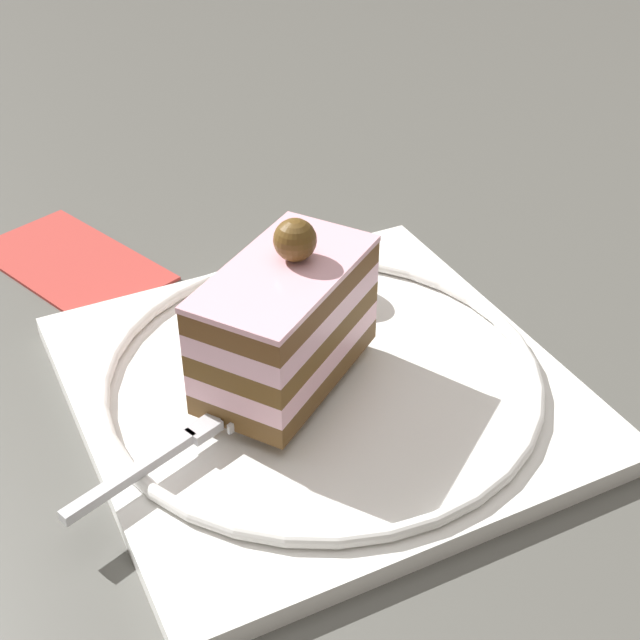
% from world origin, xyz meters
% --- Properties ---
extents(ground_plane, '(2.40, 2.40, 0.00)m').
position_xyz_m(ground_plane, '(0.00, 0.00, 0.00)').
color(ground_plane, '#504F4A').
extents(dessert_plate, '(0.28, 0.28, 0.02)m').
position_xyz_m(dessert_plate, '(0.01, 0.02, 0.01)').
color(dessert_plate, white).
rests_on(dessert_plate, ground_plane).
extents(cake_slice, '(0.09, 0.11, 0.08)m').
position_xyz_m(cake_slice, '(0.02, 0.04, 0.05)').
color(cake_slice, brown).
rests_on(cake_slice, dessert_plate).
extents(whipped_cream_dollop, '(0.03, 0.03, 0.03)m').
position_xyz_m(whipped_cream_dollop, '(0.07, -0.03, 0.03)').
color(whipped_cream_dollop, white).
rests_on(whipped_cream_dollop, dessert_plate).
extents(fork, '(0.03, 0.11, 0.00)m').
position_xyz_m(fork, '(0.00, 0.11, 0.02)').
color(fork, silver).
rests_on(fork, dessert_plate).
extents(folded_napkin, '(0.14, 0.09, 0.00)m').
position_xyz_m(folded_napkin, '(0.21, 0.07, 0.00)').
color(folded_napkin, '#AB3731').
rests_on(folded_napkin, ground_plane).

